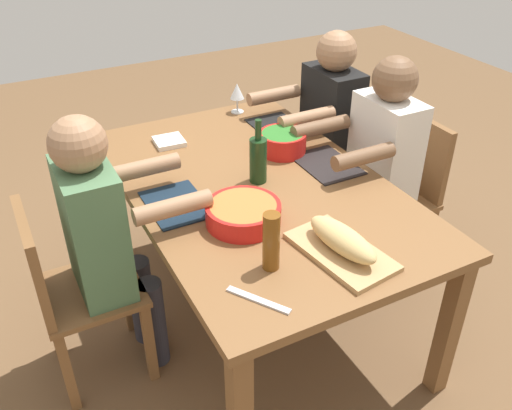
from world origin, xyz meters
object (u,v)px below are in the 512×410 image
serving_bowl_greens (283,141)px  cutting_board (341,252)px  diner_near_right (324,124)px  chair_near_center (400,188)px  beer_bottle (271,242)px  napkin_stack (169,141)px  wine_bottle (258,159)px  wine_glass (237,92)px  diner_far_center (106,233)px  diner_near_center (377,159)px  dining_table (256,199)px  chair_far_center (69,288)px  bread_loaf (342,239)px  chair_near_right (348,152)px  serving_bowl_fruit (243,213)px

serving_bowl_greens → cutting_board: serving_bowl_greens is taller
serving_bowl_greens → diner_near_right: bearing=-58.6°
chair_near_center → beer_bottle: size_ratio=3.86×
diner_near_right → napkin_stack: size_ratio=8.57×
chair_near_center → wine_bottle: (0.02, 0.83, 0.37)m
diner_near_right → chair_near_center: 0.54m
diner_near_right → wine_glass: bearing=55.2°
chair_near_center → wine_bottle: size_ratio=2.93×
diner_far_center → wine_bottle: (0.02, -0.69, 0.15)m
chair_near_center → diner_near_center: diner_near_center is taller
dining_table → serving_bowl_greens: serving_bowl_greens is taller
beer_bottle → diner_near_center: bearing=-59.0°
diner_far_center → chair_far_center: bearing=90.0°
bread_loaf → napkin_stack: 1.15m
diner_near_center → diner_far_center: (-0.00, 1.33, 0.00)m
diner_near_right → serving_bowl_greens: 0.50m
diner_near_center → beer_bottle: 1.04m
chair_near_right → chair_near_center: size_ratio=1.00×
dining_table → wine_glass: (0.74, -0.27, 0.20)m
dining_table → chair_near_right: 0.98m
serving_bowl_greens → wine_bottle: 0.31m
wine_glass → napkin_stack: wine_glass is taller
diner_far_center → diner_near_center: bearing=-90.0°
diner_near_center → serving_bowl_fruit: bearing=105.9°
wine_glass → napkin_stack: (-0.19, 0.47, -0.10)m
diner_near_right → chair_far_center: diner_near_right is taller
cutting_board → napkin_stack: (1.13, 0.24, 0.00)m
cutting_board → beer_bottle: size_ratio=1.82×
serving_bowl_fruit → napkin_stack: (0.79, 0.02, -0.03)m
chair_near_center → serving_bowl_greens: bearing=70.7°
chair_near_center → chair_far_center: 1.70m
serving_bowl_fruit → bread_loaf: 0.41m
chair_near_right → diner_near_right: (-0.00, 0.18, 0.21)m
diner_far_center → napkin_stack: (0.54, -0.47, 0.05)m
cutting_board → chair_near_right: bearing=-37.7°
dining_table → beer_bottle: (-0.53, 0.22, 0.19)m
diner_near_center → bread_loaf: diner_near_center is taller
diner_near_center → chair_far_center: 1.53m
serving_bowl_greens → beer_bottle: bearing=147.6°
wine_bottle → bread_loaf: bearing=-178.0°
chair_near_center → dining_table: bearing=90.0°
serving_bowl_fruit → chair_near_right: bearing=-55.7°
dining_table → napkin_stack: 0.59m
wine_bottle → wine_glass: wine_bottle is taller
wine_bottle → chair_far_center: bearing=91.2°
diner_near_center → beer_bottle: (-0.53, 0.88, 0.15)m
serving_bowl_greens → beer_bottle: size_ratio=1.03×
wine_glass → beer_bottle: bearing=159.0°
diner_near_center → napkin_stack: size_ratio=8.57×
diner_near_right → beer_bottle: diner_near_right is taller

